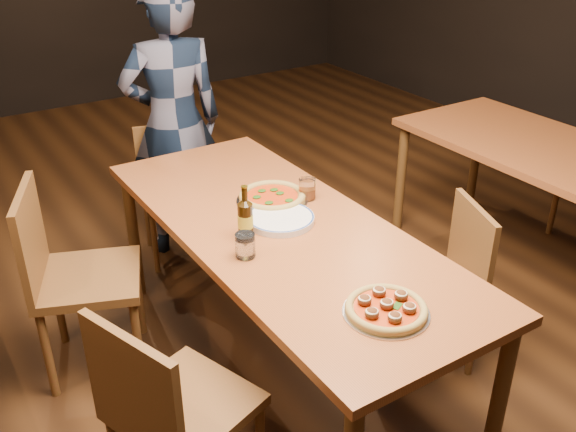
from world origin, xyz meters
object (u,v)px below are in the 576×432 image
pizza_meatball (386,308)px  beer_bottle (245,220)px  table_right (574,170)px  chair_main_sw (88,277)px  diner (174,123)px  chair_main_nw (185,404)px  chair_main_e (430,284)px  chair_end (175,194)px  plate_stack (280,219)px  table_main (282,241)px  water_glass (245,245)px  amber_glass (307,189)px  pizza_margherita (272,197)px

pizza_meatball → beer_bottle: beer_bottle is taller
pizza_meatball → beer_bottle: (-0.14, 0.71, 0.06)m
table_right → chair_main_sw: bearing=163.9°
diner → beer_bottle: bearing=88.8°
chair_main_nw → chair_main_e: bearing=-103.2°
chair_end → plate_stack: (-0.01, -1.18, 0.36)m
table_main → pizza_meatball: 0.71m
plate_stack → water_glass: water_glass is taller
table_main → amber_glass: amber_glass is taller
pizza_margherita → plate_stack: 0.20m
pizza_margherita → plate_stack: bearing=-111.7°
table_right → beer_bottle: size_ratio=9.00×
chair_main_sw → plate_stack: chair_main_sw is taller
table_main → chair_end: (0.02, 1.21, -0.27)m
chair_main_e → water_glass: 0.95m
pizza_margherita → diner: bearing=90.1°
amber_glass → table_main: bearing=-146.0°
chair_main_e → water_glass: bearing=-79.7°
table_main → chair_main_e: bearing=-26.2°
table_right → chair_main_e: (-1.09, -0.10, -0.27)m
plate_stack → chair_main_nw: bearing=-145.8°
chair_main_nw → chair_main_sw: chair_main_sw is taller
table_main → plate_stack: (0.02, 0.03, 0.09)m
pizza_margherita → amber_glass: 0.16m
pizza_meatball → pizza_margherita: (0.12, 0.93, 0.00)m
table_right → chair_main_nw: size_ratio=2.22×
pizza_margherita → beer_bottle: 0.35m
chair_main_nw → beer_bottle: size_ratio=4.05×
chair_main_e → pizza_margherita: bearing=-114.0°
chair_main_nw → water_glass: chair_main_nw is taller
chair_main_e → chair_end: chair_main_e is taller
pizza_margherita → chair_end: bearing=94.0°
chair_main_e → diner: (-0.52, 1.60, 0.39)m
chair_main_e → amber_glass: 0.70m
chair_main_sw → pizza_margherita: (0.80, -0.27, 0.29)m
table_main → beer_bottle: beer_bottle is taller
pizza_meatball → chair_main_nw: bearing=156.3°
water_glass → pizza_meatball: bearing=-69.5°
beer_bottle → water_glass: bearing=-120.0°
diner → chair_main_sw: bearing=55.8°
chair_end → plate_stack: size_ratio=2.82×
beer_bottle → diner: size_ratio=0.14×
chair_main_nw → water_glass: bearing=-73.5°
water_glass → amber_glass: same height
beer_bottle → water_glass: size_ratio=2.30×
chair_main_e → chair_main_sw: bearing=-99.7°
chair_main_sw → diner: 1.18m
chair_main_nw → plate_stack: (0.68, 0.46, 0.31)m
table_main → pizza_margherita: bearing=67.7°
table_right → chair_main_e: bearing=-174.8°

